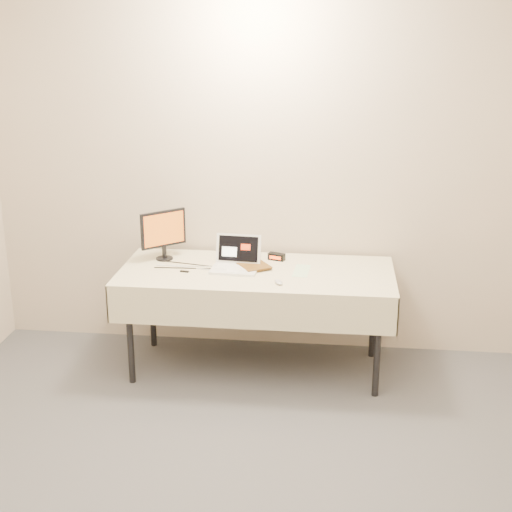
# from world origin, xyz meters

# --- Properties ---
(back_wall) EXTENTS (4.00, 0.10, 2.70)m
(back_wall) POSITION_xyz_m (0.00, 2.50, 1.35)
(back_wall) COLOR beige
(back_wall) RESTS_ON ground
(table) EXTENTS (1.86, 0.81, 0.74)m
(table) POSITION_xyz_m (0.00, 2.05, 0.68)
(table) COLOR black
(table) RESTS_ON ground
(laptop) EXTENTS (0.33, 0.29, 0.22)m
(laptop) POSITION_xyz_m (-0.14, 2.08, 0.79)
(laptop) COLOR white
(laptop) RESTS_ON table
(monitor) EXTENTS (0.27, 0.24, 0.35)m
(monitor) POSITION_xyz_m (-0.68, 2.21, 0.95)
(monitor) COLOR black
(monitor) RESTS_ON table
(book) EXTENTS (0.17, 0.12, 0.25)m
(book) POSITION_xyz_m (-0.11, 2.06, 0.86)
(book) COLOR #96611B
(book) RESTS_ON table
(alarm_clock) EXTENTS (0.13, 0.08, 0.05)m
(alarm_clock) POSITION_xyz_m (0.12, 2.29, 0.76)
(alarm_clock) COLOR black
(alarm_clock) RESTS_ON table
(clicker) EXTENTS (0.08, 0.10, 0.02)m
(clicker) POSITION_xyz_m (0.17, 1.81, 0.75)
(clicker) COLOR #B5B5B7
(clicker) RESTS_ON table
(paper_form) EXTENTS (0.12, 0.27, 0.00)m
(paper_form) POSITION_xyz_m (0.31, 2.07, 0.74)
(paper_form) COLOR #BCE2B4
(paper_form) RESTS_ON table
(usb_dongle) EXTENTS (0.06, 0.03, 0.01)m
(usb_dongle) POSITION_xyz_m (-0.48, 1.96, 0.74)
(usb_dongle) COLOR black
(usb_dongle) RESTS_ON table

